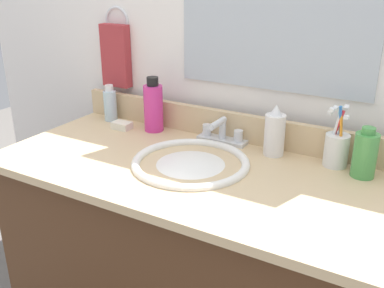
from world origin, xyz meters
The scene contains 14 objects.
vanity_cabinet centered at (0.00, 0.00, 0.36)m, with size 1.11×0.49×0.71m, color #4C2D19.
countertop centered at (0.00, 0.00, 0.72)m, with size 1.16×0.53×0.02m, color #D1B284.
backsplash centered at (0.00, 0.25, 0.78)m, with size 1.16×0.02×0.09m, color #D1B284.
back_wall centered at (0.00, 0.31, 0.65)m, with size 2.26×0.04×1.30m, color white.
towel_ring centered at (-0.48, 0.29, 1.08)m, with size 0.10×0.10×0.01m, color silver.
hand_towel centered at (-0.48, 0.27, 0.96)m, with size 0.11×0.04×0.22m, color #A53338.
sink_basin centered at (-0.02, 0.02, 0.71)m, with size 0.33×0.33×0.11m.
faucet centered at (-0.02, 0.21, 0.76)m, with size 0.16×0.10×0.08m.
bottle_soap_pink centered at (-0.27, 0.20, 0.82)m, with size 0.06×0.06×0.18m.
bottle_lotion_white centered at (0.16, 0.20, 0.80)m, with size 0.06×0.06×0.15m.
bottle_toner_green centered at (0.41, 0.18, 0.80)m, with size 0.06×0.06×0.14m.
bottle_gel_clear centered at (-0.46, 0.21, 0.79)m, with size 0.05×0.05×0.13m.
cup_white_ceramic centered at (0.33, 0.21, 0.79)m, with size 0.07×0.08×0.18m.
soap_bar centered at (-0.37, 0.15, 0.75)m, with size 0.06×0.04×0.02m, color white.
Camera 1 is at (0.55, -0.96, 1.25)m, focal length 41.30 mm.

